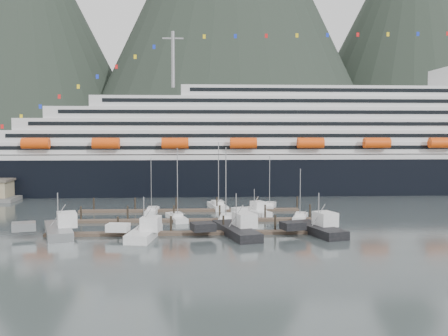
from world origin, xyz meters
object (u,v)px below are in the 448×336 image
(sailboat_h, at_px, (300,218))
(trawler_b, at_px, (143,232))
(cruise_ship, at_px, (309,150))
(trawler_c, at_px, (235,229))
(sailboat_b, at_px, (177,218))
(sailboat_d, at_px, (226,221))
(trawler_a, at_px, (57,229))
(sailboat_f, at_px, (218,207))
(trawler_e, at_px, (254,212))
(trawler_d, at_px, (318,228))
(sailboat_e, at_px, (152,211))
(sailboat_g, at_px, (270,206))

(sailboat_h, distance_m, trawler_b, 33.74)
(cruise_ship, relative_size, sailboat_h, 19.83)
(cruise_ship, relative_size, trawler_c, 13.34)
(cruise_ship, height_order, sailboat_b, cruise_ship)
(sailboat_d, xyz_separation_m, trawler_a, (-29.28, -10.21, 0.54))
(sailboat_f, height_order, trawler_e, sailboat_f)
(sailboat_f, distance_m, trawler_e, 12.42)
(trawler_e, bearing_deg, trawler_d, 178.51)
(sailboat_b, bearing_deg, sailboat_f, -44.92)
(sailboat_b, height_order, trawler_b, sailboat_b)
(sailboat_e, height_order, sailboat_h, sailboat_e)
(sailboat_b, height_order, sailboat_e, sailboat_b)
(sailboat_g, height_order, trawler_b, sailboat_g)
(sailboat_e, relative_size, sailboat_g, 0.99)
(sailboat_f, bearing_deg, sailboat_b, 140.69)
(cruise_ship, height_order, sailboat_f, cruise_ship)
(sailboat_b, height_order, sailboat_f, sailboat_f)
(trawler_a, xyz_separation_m, trawler_e, (35.55, 18.85, -0.17))
(trawler_e, bearing_deg, sailboat_e, 54.32)
(cruise_ship, distance_m, sailboat_h, 53.88)
(sailboat_f, bearing_deg, trawler_d, -162.23)
(cruise_ship, height_order, trawler_e, cruise_ship)
(cruise_ship, relative_size, trawler_d, 15.48)
(trawler_b, height_order, trawler_e, trawler_b)
(trawler_d, bearing_deg, cruise_ship, -28.64)
(sailboat_f, distance_m, sailboat_h, 22.48)
(trawler_a, xyz_separation_m, trawler_c, (30.03, -1.93, -0.01))
(trawler_c, bearing_deg, sailboat_h, -57.92)
(trawler_a, xyz_separation_m, trawler_d, (44.17, -1.72, -0.01))
(sailboat_g, bearing_deg, cruise_ship, -12.78)
(sailboat_f, height_order, trawler_d, sailboat_f)
(sailboat_d, bearing_deg, sailboat_b, 77.00)
(trawler_d, bearing_deg, trawler_a, 70.32)
(sailboat_b, height_order, trawler_a, sailboat_b)
(sailboat_e, height_order, trawler_d, sailboat_e)
(cruise_ship, relative_size, sailboat_b, 14.29)
(sailboat_f, xyz_separation_m, trawler_a, (-28.44, -29.02, 0.52))
(sailboat_h, relative_size, trawler_a, 0.71)
(trawler_c, distance_m, trawler_d, 14.14)
(cruise_ship, bearing_deg, sailboat_e, -136.61)
(sailboat_b, height_order, trawler_e, sailboat_b)
(sailboat_d, height_order, sailboat_f, sailboat_f)
(sailboat_e, xyz_separation_m, sailboat_f, (14.39, 5.81, 0.06))
(sailboat_d, bearing_deg, cruise_ship, -20.11)
(sailboat_d, relative_size, sailboat_g, 1.22)
(trawler_c, bearing_deg, sailboat_e, 18.02)
(sailboat_g, bearing_deg, sailboat_d, 162.30)
(sailboat_g, distance_m, trawler_b, 41.44)
(sailboat_d, bearing_deg, trawler_a, 116.53)
(sailboat_e, relative_size, trawler_e, 1.25)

